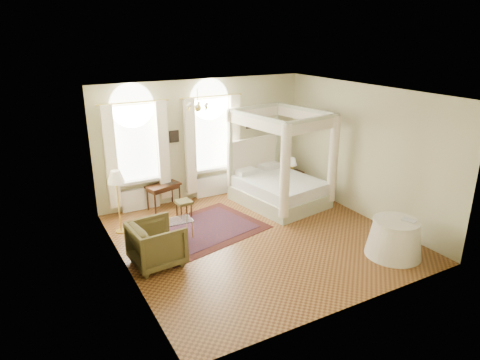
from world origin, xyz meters
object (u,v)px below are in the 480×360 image
object	(u,v)px
floor_lamp	(116,180)
canopy_bed	(280,183)
armchair	(157,244)
writing_desk	(163,188)
nightstand	(295,180)
coffee_table	(178,222)
stool	(184,203)
side_table	(394,238)

from	to	relation	value
floor_lamp	canopy_bed	bearing A→B (deg)	-4.39
armchair	floor_lamp	bearing A→B (deg)	4.65
canopy_bed	writing_desk	size ratio (longest dim) A/B	2.69
nightstand	coffee_table	distance (m)	4.40
armchair	floor_lamp	distance (m)	2.04
stool	canopy_bed	bearing A→B (deg)	-9.25
stool	floor_lamp	bearing A→B (deg)	-176.48
floor_lamp	coffee_table	bearing A→B (deg)	-41.22
nightstand	coffee_table	size ratio (longest dim) A/B	0.84
writing_desk	coffee_table	xyz separation A→B (m)	(-0.30, -1.82, -0.17)
canopy_bed	side_table	world-z (taller)	canopy_bed
canopy_bed	writing_desk	bearing A→B (deg)	157.35
writing_desk	coffee_table	size ratio (longest dim) A/B	1.48
canopy_bed	nightstand	xyz separation A→B (m)	(1.02, 0.68, -0.30)
stool	coffee_table	bearing A→B (deg)	-118.04
nightstand	coffee_table	bearing A→B (deg)	-162.81
nightstand	floor_lamp	distance (m)	5.39
writing_desk	floor_lamp	size ratio (longest dim) A/B	0.64
nightstand	armchair	bearing A→B (deg)	-156.30
nightstand	armchair	world-z (taller)	armchair
writing_desk	floor_lamp	distance (m)	1.79
armchair	side_table	bearing A→B (deg)	-118.79
floor_lamp	nightstand	bearing A→B (deg)	3.85
canopy_bed	floor_lamp	world-z (taller)	canopy_bed
canopy_bed	side_table	xyz separation A→B (m)	(0.52, -3.55, -0.19)
writing_desk	side_table	bearing A→B (deg)	-54.33
stool	armchair	size ratio (longest dim) A/B	0.43
nightstand	side_table	world-z (taller)	side_table
canopy_bed	armchair	distance (m)	4.25
armchair	stool	bearing A→B (deg)	-39.15
nightstand	coffee_table	world-z (taller)	nightstand
armchair	coffee_table	xyz separation A→B (m)	(0.79, 0.89, -0.06)
writing_desk	side_table	distance (m)	5.85
stool	floor_lamp	size ratio (longest dim) A/B	0.28
nightstand	stool	distance (m)	3.66
side_table	writing_desk	bearing A→B (deg)	125.67
writing_desk	coffee_table	world-z (taller)	writing_desk
stool	coffee_table	world-z (taller)	coffee_table
writing_desk	armchair	bearing A→B (deg)	-111.81
stool	armchair	xyz separation A→B (m)	(-1.34, -1.94, 0.10)
writing_desk	armchair	world-z (taller)	armchair
stool	nightstand	bearing A→B (deg)	4.00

